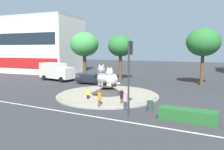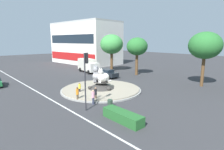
{
  "view_description": "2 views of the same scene",
  "coord_description": "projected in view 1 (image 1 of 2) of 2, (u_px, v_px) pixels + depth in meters",
  "views": [
    {
      "loc": [
        11.85,
        -21.78,
        5.29
      ],
      "look_at": [
        -0.03,
        1.13,
        2.33
      ],
      "focal_mm": 35.28,
      "sensor_mm": 36.0,
      "label": 1
    },
    {
      "loc": [
        20.37,
        -15.98,
        7.14
      ],
      "look_at": [
        0.78,
        1.43,
        2.19
      ],
      "focal_mm": 29.26,
      "sensor_mm": 36.0,
      "label": 2
    }
  ],
  "objects": [
    {
      "name": "second_tree_near_tower",
      "position": [
        84.0,
        45.0,
        40.73
      ],
      "size": [
        5.28,
        5.28,
        8.57
      ],
      "color": "brown",
      "rests_on": "ground"
    },
    {
      "name": "ground_plane",
      "position": [
        108.0,
        96.0,
        25.24
      ],
      "size": [
        160.0,
        160.0,
        0.0
      ],
      "primitive_type": "plane",
      "color": "#333335"
    },
    {
      "name": "roundabout_island",
      "position": [
        108.0,
        93.0,
        25.2
      ],
      "size": [
        11.6,
        11.6,
        1.29
      ],
      "color": "gray",
      "rests_on": "ground"
    },
    {
      "name": "clipped_hedge_strip",
      "position": [
        187.0,
        115.0,
        16.38
      ],
      "size": [
        4.16,
        1.2,
        0.9
      ],
      "primitive_type": "cube",
      "color": "#235B28",
      "rests_on": "ground"
    },
    {
      "name": "sedan_on_far_lane",
      "position": [
        91.0,
        79.0,
        34.17
      ],
      "size": [
        4.67,
        2.25,
        1.59
      ],
      "rotation": [
        0.0,
        0.0,
        0.04
      ],
      "color": "black",
      "rests_on": "ground"
    },
    {
      "name": "third_tree_left",
      "position": [
        203.0,
        42.0,
        32.32
      ],
      "size": [
        4.88,
        4.88,
        8.5
      ],
      "color": "brown",
      "rests_on": "ground"
    },
    {
      "name": "pedestrian_black_shirt",
      "position": [
        122.0,
        97.0,
        20.51
      ],
      "size": [
        0.3,
        0.3,
        1.68
      ],
      "rotation": [
        0.0,
        0.0,
        0.83
      ],
      "color": "brown",
      "rests_on": "ground"
    },
    {
      "name": "litter_bin",
      "position": [
        150.0,
        106.0,
        19.11
      ],
      "size": [
        0.56,
        0.56,
        0.9
      ],
      "color": "#2D4233",
      "rests_on": "ground"
    },
    {
      "name": "traffic_light_mast",
      "position": [
        129.0,
        65.0,
        17.11
      ],
      "size": [
        0.34,
        0.46,
        5.96
      ],
      "rotation": [
        0.0,
        0.0,
        1.5
      ],
      "color": "#2D2D33",
      "rests_on": "ground"
    },
    {
      "name": "pedestrian_orange_shirt",
      "position": [
        99.0,
        99.0,
        19.71
      ],
      "size": [
        0.33,
        0.33,
        1.75
      ],
      "rotation": [
        0.0,
        0.0,
        2.77
      ],
      "color": "brown",
      "rests_on": "ground"
    },
    {
      "name": "broadleaf_tree_behind_island",
      "position": [
        120.0,
        46.0,
        38.24
      ],
      "size": [
        4.31,
        4.31,
        7.79
      ],
      "color": "brown",
      "rests_on": "ground"
    },
    {
      "name": "delivery_box_truck",
      "position": [
        56.0,
        71.0,
        38.13
      ],
      "size": [
        6.76,
        3.26,
        3.02
      ],
      "rotation": [
        0.0,
        0.0,
        -0.12
      ],
      "color": "silver",
      "rests_on": "ground"
    },
    {
      "name": "pedestrian_pink_shirt",
      "position": [
        125.0,
        100.0,
        19.34
      ],
      "size": [
        0.36,
        0.36,
        1.7
      ],
      "rotation": [
        0.0,
        0.0,
        2.53
      ],
      "color": "#33384C",
      "rests_on": "ground"
    },
    {
      "name": "pedestrian_yellow_shirt",
      "position": [
        88.0,
        94.0,
        22.44
      ],
      "size": [
        0.32,
        0.32,
        1.58
      ],
      "rotation": [
        0.0,
        0.0,
        1.77
      ],
      "color": "black",
      "rests_on": "ground"
    },
    {
      "name": "cat_statue_white",
      "position": [
        111.0,
        79.0,
        24.75
      ],
      "size": [
        1.37,
        2.15,
        2.12
      ],
      "rotation": [
        0.0,
        0.0,
        -1.57
      ],
      "color": "silver",
      "rests_on": "roundabout_island"
    },
    {
      "name": "shophouse_block",
      "position": [
        33.0,
        45.0,
        52.8
      ],
      "size": [
        23.4,
        13.37,
        12.78
      ],
      "rotation": [
        0.0,
        0.0,
        0.1
      ],
      "color": "silver",
      "rests_on": "ground"
    },
    {
      "name": "cat_statue_grey",
      "position": [
        104.0,
        77.0,
        25.11
      ],
      "size": [
        1.51,
        2.41,
        2.46
      ],
      "rotation": [
        0.0,
        0.0,
        -1.58
      ],
      "color": "gray",
      "rests_on": "roundabout_island"
    },
    {
      "name": "lane_centreline",
      "position": [
        67.0,
        112.0,
        18.77
      ],
      "size": [
        112.0,
        0.2,
        0.01
      ],
      "primitive_type": "cube",
      "color": "silver",
      "rests_on": "ground"
    }
  ]
}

